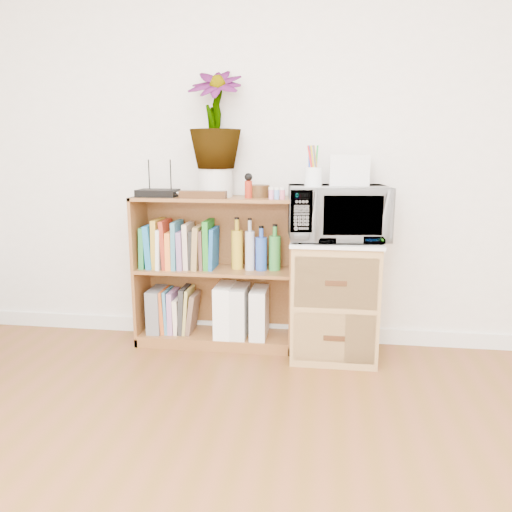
# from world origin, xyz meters

# --- Properties ---
(skirting_board) EXTENTS (4.00, 0.02, 0.10)m
(skirting_board) POSITION_xyz_m (0.00, 2.24, 0.05)
(skirting_board) COLOR white
(skirting_board) RESTS_ON ground
(bookshelf) EXTENTS (1.00, 0.30, 0.95)m
(bookshelf) POSITION_xyz_m (-0.35, 2.10, 0.47)
(bookshelf) COLOR brown
(bookshelf) RESTS_ON ground
(wicker_unit) EXTENTS (0.50, 0.45, 0.70)m
(wicker_unit) POSITION_xyz_m (0.40, 2.02, 0.35)
(wicker_unit) COLOR #9E7542
(wicker_unit) RESTS_ON ground
(microwave) EXTENTS (0.60, 0.44, 0.31)m
(microwave) POSITION_xyz_m (0.40, 2.02, 0.88)
(microwave) COLOR white
(microwave) RESTS_ON wicker_unit
(pen_cup) EXTENTS (0.10, 0.10, 0.11)m
(pen_cup) POSITION_xyz_m (0.26, 1.95, 1.08)
(pen_cup) COLOR white
(pen_cup) RESTS_ON microwave
(small_appliance) EXTENTS (0.22, 0.18, 0.18)m
(small_appliance) POSITION_xyz_m (0.46, 2.08, 1.12)
(small_appliance) COLOR silver
(small_appliance) RESTS_ON microwave
(router) EXTENTS (0.24, 0.17, 0.04)m
(router) POSITION_xyz_m (-0.70, 2.08, 0.97)
(router) COLOR black
(router) RESTS_ON bookshelf
(white_bowl) EXTENTS (0.13, 0.13, 0.03)m
(white_bowl) POSITION_xyz_m (-0.51, 2.07, 0.97)
(white_bowl) COLOR white
(white_bowl) RESTS_ON bookshelf
(plant_pot) EXTENTS (0.20, 0.20, 0.17)m
(plant_pot) POSITION_xyz_m (-0.34, 2.12, 1.04)
(plant_pot) COLOR silver
(plant_pot) RESTS_ON bookshelf
(potted_plant) EXTENTS (0.32, 0.32, 0.58)m
(potted_plant) POSITION_xyz_m (-0.34, 2.12, 1.41)
(potted_plant) COLOR #396D2B
(potted_plant) RESTS_ON plant_pot
(trinket_box) EXTENTS (0.28, 0.07, 0.04)m
(trinket_box) POSITION_xyz_m (-0.39, 2.00, 0.97)
(trinket_box) COLOR #36200E
(trinket_box) RESTS_ON bookshelf
(kokeshi_doll) EXTENTS (0.05, 0.05, 0.10)m
(kokeshi_doll) POSITION_xyz_m (-0.13, 2.06, 1.00)
(kokeshi_doll) COLOR maroon
(kokeshi_doll) RESTS_ON bookshelf
(wooden_bowl) EXTENTS (0.13, 0.13, 0.07)m
(wooden_bowl) POSITION_xyz_m (-0.07, 2.11, 0.99)
(wooden_bowl) COLOR #321E0D
(wooden_bowl) RESTS_ON bookshelf
(paint_jars) EXTENTS (0.11, 0.04, 0.05)m
(paint_jars) POSITION_xyz_m (0.05, 2.01, 0.98)
(paint_jars) COLOR pink
(paint_jars) RESTS_ON bookshelf
(file_box) EXTENTS (0.08, 0.23, 0.28)m
(file_box) POSITION_xyz_m (-0.74, 2.10, 0.21)
(file_box) COLOR slate
(file_box) RESTS_ON bookshelf
(magazine_holder_left) EXTENTS (0.10, 0.26, 0.33)m
(magazine_holder_left) POSITION_xyz_m (-0.29, 2.09, 0.23)
(magazine_holder_left) COLOR white
(magazine_holder_left) RESTS_ON bookshelf
(magazine_holder_mid) EXTENTS (0.10, 0.26, 0.32)m
(magazine_holder_mid) POSITION_xyz_m (-0.19, 2.09, 0.23)
(magazine_holder_mid) COLOR silver
(magazine_holder_mid) RESTS_ON bookshelf
(magazine_holder_right) EXTENTS (0.10, 0.25, 0.31)m
(magazine_holder_right) POSITION_xyz_m (-0.07, 2.09, 0.23)
(magazine_holder_right) COLOR silver
(magazine_holder_right) RESTS_ON bookshelf
(cookbooks) EXTENTS (0.48, 0.20, 0.31)m
(cookbooks) POSITION_xyz_m (-0.58, 2.10, 0.64)
(cookbooks) COLOR #1F763A
(cookbooks) RESTS_ON bookshelf
(liquor_bottles) EXTENTS (0.31, 0.07, 0.31)m
(liquor_bottles) POSITION_xyz_m (-0.09, 2.10, 0.65)
(liquor_bottles) COLOR gold
(liquor_bottles) RESTS_ON bookshelf
(lower_books) EXTENTS (0.24, 0.19, 0.30)m
(lower_books) POSITION_xyz_m (-0.59, 2.10, 0.21)
(lower_books) COLOR #C35622
(lower_books) RESTS_ON bookshelf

